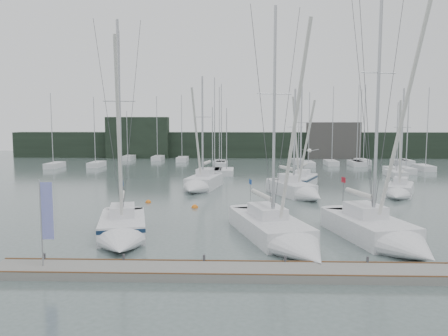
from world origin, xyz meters
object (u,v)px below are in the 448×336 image
(sailboat_near_left, at_px, (122,232))
(sailboat_mid_b, at_px, (200,184))
(sailboat_near_center, at_px, (284,237))
(sailboat_mid_c, at_px, (299,191))
(sailboat_mid_d, at_px, (298,183))
(buoy_c, at_px, (148,203))
(buoy_a, at_px, (195,208))
(sailboat_near_right, at_px, (387,236))
(dock_banner, at_px, (45,215))
(sailboat_mid_e, at_px, (399,192))

(sailboat_near_left, xyz_separation_m, sailboat_mid_b, (3.01, 19.68, 0.05))
(sailboat_near_left, distance_m, sailboat_near_center, 9.77)
(sailboat_mid_c, bearing_deg, sailboat_near_center, -123.46)
(sailboat_mid_d, distance_m, buoy_c, 17.07)
(sailboat_near_center, relative_size, buoy_a, 26.91)
(buoy_a, bearing_deg, sailboat_mid_d, 47.72)
(buoy_a, xyz_separation_m, buoy_c, (-4.39, 2.20, 0.00))
(sailboat_near_right, bearing_deg, sailboat_near_left, 163.75)
(sailboat_mid_c, xyz_separation_m, dock_banner, (-14.94, -21.29, 2.24))
(sailboat_mid_e, bearing_deg, sailboat_near_left, -119.49)
(sailboat_mid_b, bearing_deg, sailboat_mid_e, 1.07)
(sailboat_near_left, relative_size, sailboat_mid_b, 1.12)
(sailboat_near_right, distance_m, buoy_c, 21.29)
(sailboat_near_left, distance_m, sailboat_near_right, 15.72)
(sailboat_near_left, xyz_separation_m, sailboat_mid_e, (22.46, 16.19, -0.06))
(sailboat_near_left, relative_size, dock_banner, 3.47)
(sailboat_near_center, height_order, buoy_c, sailboat_near_center)
(sailboat_mid_c, relative_size, sailboat_mid_e, 1.00)
(sailboat_near_right, height_order, buoy_c, sailboat_near_right)
(sailboat_near_left, distance_m, buoy_a, 10.91)
(sailboat_near_center, height_order, dock_banner, sailboat_near_center)
(sailboat_mid_c, distance_m, buoy_a, 10.83)
(sailboat_near_right, height_order, sailboat_mid_e, sailboat_near_right)
(sailboat_mid_b, xyz_separation_m, sailboat_mid_d, (10.53, 1.82, -0.05))
(sailboat_mid_b, bearing_deg, sailboat_near_right, -46.77)
(sailboat_near_left, height_order, sailboat_mid_e, sailboat_near_left)
(sailboat_mid_c, relative_size, buoy_a, 19.68)
(sailboat_mid_d, bearing_deg, sailboat_near_right, -61.41)
(dock_banner, bearing_deg, sailboat_mid_b, 75.72)
(sailboat_mid_c, height_order, dock_banner, sailboat_mid_c)
(sailboat_mid_d, xyz_separation_m, buoy_c, (-14.53, -8.94, -0.57))
(sailboat_mid_d, distance_m, dock_banner, 31.44)
(sailboat_near_right, distance_m, sailboat_mid_b, 23.97)
(sailboat_mid_b, bearing_deg, sailboat_mid_c, -11.28)
(buoy_a, relative_size, dock_banner, 0.14)
(sailboat_near_left, height_order, sailboat_mid_d, sailboat_near_left)
(sailboat_mid_e, height_order, dock_banner, sailboat_mid_e)
(sailboat_mid_c, bearing_deg, sailboat_near_right, -102.74)
(sailboat_mid_b, height_order, dock_banner, sailboat_mid_b)
(dock_banner, bearing_deg, buoy_c, 83.64)
(sailboat_mid_b, bearing_deg, sailboat_near_center, -60.49)
(sailboat_near_right, height_order, sailboat_mid_d, sailboat_near_right)
(dock_banner, bearing_deg, sailboat_mid_c, 51.99)
(sailboat_near_center, bearing_deg, sailboat_near_right, -15.79)
(sailboat_near_center, height_order, sailboat_mid_c, sailboat_near_center)
(sailboat_mid_e, bearing_deg, buoy_a, -138.25)
(buoy_c, bearing_deg, sailboat_near_left, -85.49)
(sailboat_near_center, xyz_separation_m, buoy_c, (-10.73, 13.29, -0.54))
(sailboat_near_center, bearing_deg, dock_banner, -173.88)
(sailboat_near_right, distance_m, sailboat_mid_e, 18.14)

